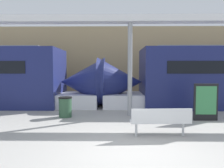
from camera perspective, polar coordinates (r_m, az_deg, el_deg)
ground_plane at (r=5.39m, az=4.07°, el=-17.67°), size 60.00×60.00×0.00m
station_wall at (r=15.46m, az=1.94°, el=5.66°), size 56.00×0.20×5.00m
bench_near at (r=6.63m, az=12.60°, el=-9.06°), size 1.79×0.54×0.85m
trash_bin at (r=9.35m, az=-12.11°, el=-5.87°), size 0.56×0.56×0.84m
poster_board at (r=9.20m, az=23.30°, el=-4.32°), size 0.93×0.07×1.44m
support_column_near at (r=9.34m, az=4.71°, el=3.77°), size 0.20×0.20×3.96m
canopy_beam at (r=9.58m, az=4.78°, el=16.55°), size 28.00×0.60×0.28m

